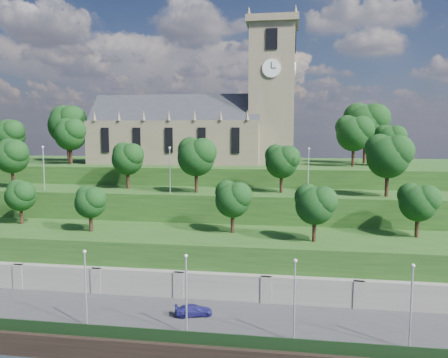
# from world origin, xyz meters

# --- Properties ---
(promenade) EXTENTS (160.00, 12.00, 2.00)m
(promenade) POSITION_xyz_m (0.00, 6.00, 1.00)
(promenade) COLOR #2D2D30
(promenade) RESTS_ON ground
(quay_wall) EXTENTS (160.00, 0.50, 2.20)m
(quay_wall) POSITION_xyz_m (0.00, -0.05, 1.10)
(quay_wall) COLOR black
(quay_wall) RESTS_ON ground
(fence) EXTENTS (160.00, 0.10, 1.20)m
(fence) POSITION_xyz_m (0.00, 0.60, 2.60)
(fence) COLOR black
(fence) RESTS_ON promenade
(retaining_wall) EXTENTS (160.00, 2.10, 5.00)m
(retaining_wall) POSITION_xyz_m (0.00, 11.97, 2.50)
(retaining_wall) COLOR slate
(retaining_wall) RESTS_ON ground
(embankment_lower) EXTENTS (160.00, 12.00, 8.00)m
(embankment_lower) POSITION_xyz_m (0.00, 18.00, 4.00)
(embankment_lower) COLOR #1C3F15
(embankment_lower) RESTS_ON ground
(embankment_upper) EXTENTS (160.00, 10.00, 12.00)m
(embankment_upper) POSITION_xyz_m (0.00, 29.00, 6.00)
(embankment_upper) COLOR #1C3F15
(embankment_upper) RESTS_ON ground
(hilltop) EXTENTS (160.00, 32.00, 15.00)m
(hilltop) POSITION_xyz_m (0.00, 50.00, 7.50)
(hilltop) COLOR #1C3F15
(hilltop) RESTS_ON ground
(church) EXTENTS (38.60, 12.35, 27.60)m
(church) POSITION_xyz_m (0.79, 45.98, 22.52)
(church) COLOR #685D48
(church) RESTS_ON hilltop
(trees_lower) EXTENTS (69.96, 8.55, 6.85)m
(trees_lower) POSITION_xyz_m (3.11, 18.03, 12.44)
(trees_lower) COLOR black
(trees_lower) RESTS_ON embankment_lower
(trees_upper) EXTENTS (63.61, 8.39, 8.73)m
(trees_upper) POSITION_xyz_m (4.95, 27.98, 17.45)
(trees_upper) COLOR black
(trees_upper) RESTS_ON embankment_upper
(trees_hilltop) EXTENTS (76.78, 16.72, 11.50)m
(trees_hilltop) POSITION_xyz_m (0.67, 45.88, 21.91)
(trees_hilltop) COLOR black
(trees_hilltop) RESTS_ON hilltop
(lamp_posts_promenade) EXTENTS (60.36, 0.36, 7.75)m
(lamp_posts_promenade) POSITION_xyz_m (-2.00, 2.50, 6.48)
(lamp_posts_promenade) COLOR #B2B2B7
(lamp_posts_promenade) RESTS_ON promenade
(lamp_posts_upper) EXTENTS (40.36, 0.36, 6.85)m
(lamp_posts_upper) POSITION_xyz_m (-0.00, 26.00, 16.02)
(lamp_posts_upper) COLOR #B2B2B7
(lamp_posts_upper) RESTS_ON embankment_upper
(car_right) EXTENTS (4.16, 2.60, 1.12)m
(car_right) POSITION_xyz_m (7.74, 6.67, 2.56)
(car_right) COLOR navy
(car_right) RESTS_ON promenade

